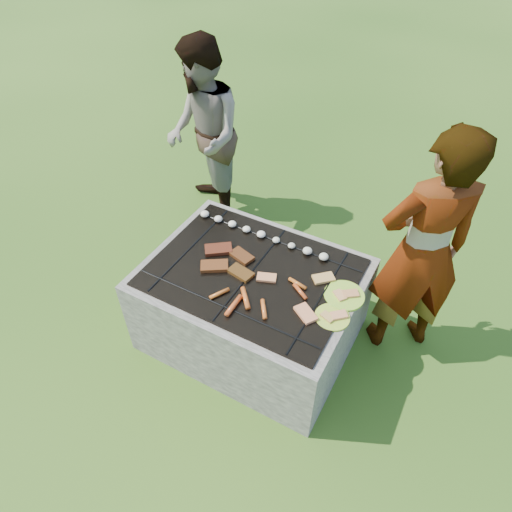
# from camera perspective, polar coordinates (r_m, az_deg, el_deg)

# --- Properties ---
(lawn) EXTENTS (60.00, 60.00, 0.00)m
(lawn) POSITION_cam_1_polar(r_m,az_deg,el_deg) (3.23, -0.44, -9.61)
(lawn) COLOR #1E4310
(lawn) RESTS_ON ground
(fire_pit) EXTENTS (1.30, 1.00, 0.62)m
(fire_pit) POSITION_cam_1_polar(r_m,az_deg,el_deg) (3.02, -0.46, -6.37)
(fire_pit) COLOR #A2998F
(fire_pit) RESTS_ON ground
(mushrooms) EXTENTS (0.95, 0.06, 0.04)m
(mushrooms) POSITION_cam_1_polar(r_m,az_deg,el_deg) (3.00, 0.60, 2.74)
(mushrooms) COLOR silver
(mushrooms) RESTS_ON fire_pit
(pork_slabs) EXTENTS (0.41, 0.32, 0.03)m
(pork_slabs) POSITION_cam_1_polar(r_m,az_deg,el_deg) (2.83, -3.67, -0.51)
(pork_slabs) COLOR maroon
(pork_slabs) RESTS_ON fire_pit
(sausages) EXTENTS (0.50, 0.43, 0.03)m
(sausages) POSITION_cam_1_polar(r_m,az_deg,el_deg) (2.61, -0.10, -5.31)
(sausages) COLOR #C56C20
(sausages) RESTS_ON fire_pit
(bread_on_grate) EXTENTS (0.46, 0.44, 0.02)m
(bread_on_grate) POSITION_cam_1_polar(r_m,az_deg,el_deg) (2.66, 5.70, -4.46)
(bread_on_grate) COLOR tan
(bread_on_grate) RESTS_ON fire_pit
(plate_far) EXTENTS (0.30, 0.30, 0.03)m
(plate_far) POSITION_cam_1_polar(r_m,az_deg,el_deg) (2.69, 10.98, -4.86)
(plate_far) COLOR yellow
(plate_far) RESTS_ON fire_pit
(plate_near) EXTENTS (0.24, 0.24, 0.03)m
(plate_near) POSITION_cam_1_polar(r_m,az_deg,el_deg) (2.57, 9.56, -7.51)
(plate_near) COLOR yellow
(plate_near) RESTS_ON fire_pit
(cook) EXTENTS (0.69, 0.65, 1.59)m
(cook) POSITION_cam_1_polar(r_m,az_deg,el_deg) (2.80, 20.08, 0.51)
(cook) COLOR gray
(cook) RESTS_ON ground
(bystander) EXTENTS (0.93, 0.94, 1.53)m
(bystander) POSITION_cam_1_polar(r_m,az_deg,el_deg) (3.83, -6.56, 14.72)
(bystander) COLOR gray
(bystander) RESTS_ON ground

